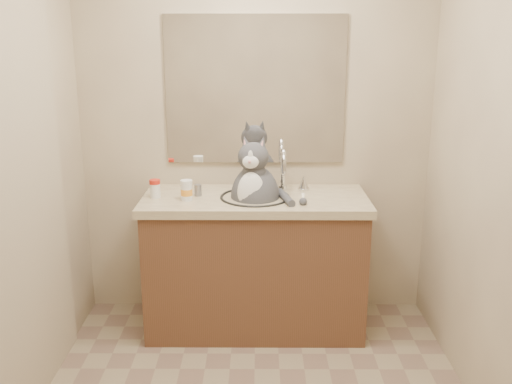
% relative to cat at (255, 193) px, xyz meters
% --- Properties ---
extents(room, '(2.22, 2.52, 2.42)m').
position_rel_cat_xyz_m(room, '(0.00, -0.94, 0.32)').
color(room, gray).
rests_on(room, ground).
extents(vanity, '(1.34, 0.59, 1.12)m').
position_rel_cat_xyz_m(vanity, '(0.00, 0.02, -0.43)').
color(vanity, brown).
rests_on(vanity, ground).
extents(mirror, '(1.10, 0.02, 0.90)m').
position_rel_cat_xyz_m(mirror, '(0.00, 0.29, 0.57)').
color(mirror, white).
rests_on(mirror, room).
extents(shower_curtain, '(0.02, 1.30, 1.93)m').
position_rel_cat_xyz_m(shower_curtain, '(-1.05, -0.84, 0.15)').
color(shower_curtain, '#BEAF8F').
rests_on(shower_curtain, ground).
extents(cat, '(0.41, 0.40, 0.58)m').
position_rel_cat_xyz_m(cat, '(0.00, 0.00, 0.00)').
color(cat, '#4A4B50').
rests_on(cat, vanity).
extents(pill_bottle_redcap, '(0.07, 0.07, 0.11)m').
position_rel_cat_xyz_m(pill_bottle_redcap, '(-0.59, -0.01, 0.03)').
color(pill_bottle_redcap, white).
rests_on(pill_bottle_redcap, vanity).
extents(pill_bottle_orange, '(0.07, 0.07, 0.12)m').
position_rel_cat_xyz_m(pill_bottle_orange, '(-0.40, -0.05, 0.03)').
color(pill_bottle_orange, white).
rests_on(pill_bottle_orange, vanity).
extents(grey_canister, '(0.05, 0.05, 0.07)m').
position_rel_cat_xyz_m(grey_canister, '(-0.34, 0.03, 0.01)').
color(grey_canister, gray).
rests_on(grey_canister, vanity).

